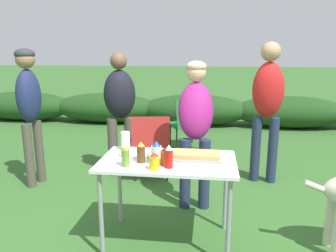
{
  "coord_description": "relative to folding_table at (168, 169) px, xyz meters",
  "views": [
    {
      "loc": [
        0.33,
        -2.5,
        1.62
      ],
      "look_at": [
        -0.07,
        0.56,
        0.89
      ],
      "focal_mm": 35.0,
      "sensor_mm": 36.0,
      "label": 1
    }
  ],
  "objects": [
    {
      "name": "ground_plane",
      "position": [
        0.0,
        0.0,
        -0.66
      ],
      "size": [
        60.0,
        60.0,
        0.0
      ],
      "primitive_type": "plane",
      "color": "#336028"
    },
    {
      "name": "beer_bottle",
      "position": [
        -0.2,
        -0.08,
        0.16
      ],
      "size": [
        0.07,
        0.07,
        0.17
      ],
      "color": "brown",
      "rests_on": "folding_table"
    },
    {
      "name": "folding_table",
      "position": [
        0.0,
        0.0,
        0.0
      ],
      "size": [
        1.1,
        0.64,
        0.74
      ],
      "color": "white",
      "rests_on": "ground"
    },
    {
      "name": "paper_cup_stack",
      "position": [
        -0.41,
        0.23,
        0.16
      ],
      "size": [
        0.08,
        0.08,
        0.16
      ],
      "primitive_type": "cylinder",
      "color": "white",
      "rests_on": "folding_table"
    },
    {
      "name": "standing_person_in_dark_puffer",
      "position": [
        -1.77,
        1.03,
        0.36
      ],
      "size": [
        0.29,
        0.37,
        1.63
      ],
      "rotation": [
        0.0,
        0.0,
        1.4
      ],
      "color": "#4C473D",
      "rests_on": "ground"
    },
    {
      "name": "relish_jar",
      "position": [
        -0.3,
        -0.19,
        0.15
      ],
      "size": [
        0.06,
        0.06,
        0.16
      ],
      "color": "olive",
      "rests_on": "folding_table"
    },
    {
      "name": "hot_sauce_bottle",
      "position": [
        0.0,
        -0.11,
        0.15
      ],
      "size": [
        0.08,
        0.08,
        0.15
      ],
      "color": "#CC4214",
      "rests_on": "folding_table"
    },
    {
      "name": "camp_chair_green_behind_table",
      "position": [
        -0.04,
        2.75,
        -0.2
      ],
      "size": [
        0.65,
        0.72,
        0.83
      ],
      "rotation": [
        0.0,
        0.0,
        0.38
      ],
      "color": "#19602D",
      "rests_on": "ground"
    },
    {
      "name": "standing_person_in_olive_jacket",
      "position": [
        1.01,
        1.48,
        0.37
      ],
      "size": [
        0.41,
        0.33,
        1.71
      ],
      "rotation": [
        0.0,
        0.0,
        -0.18
      ],
      "color": "#232D4C",
      "rests_on": "ground"
    },
    {
      "name": "camp_chair_near_hedge",
      "position": [
        -0.39,
        1.39,
        -0.2
      ],
      "size": [
        0.55,
        0.66,
        0.83
      ],
      "rotation": [
        0.0,
        0.0,
        0.16
      ],
      "color": "maroon",
      "rests_on": "ground"
    },
    {
      "name": "standing_person_with_beanie",
      "position": [
        -0.81,
        1.49,
        0.28
      ],
      "size": [
        0.47,
        0.41,
        1.58
      ],
      "rotation": [
        0.0,
        0.0,
        0.36
      ],
      "color": "#4C473D",
      "rests_on": "ground"
    },
    {
      "name": "mayo_bottle",
      "position": [
        -0.07,
        -0.11,
        0.17
      ],
      "size": [
        0.08,
        0.08,
        0.19
      ],
      "color": "silver",
      "rests_on": "folding_table"
    },
    {
      "name": "mixing_bowl",
      "position": [
        -0.09,
        0.03,
        0.11
      ],
      "size": [
        0.18,
        0.18,
        0.06
      ],
      "primitive_type": "ellipsoid",
      "color": "#ADBC99",
      "rests_on": "folding_table"
    },
    {
      "name": "standing_person_in_red_jacket",
      "position": [
        0.19,
        0.77,
        0.27
      ],
      "size": [
        0.39,
        0.48,
        1.5
      ],
      "rotation": [
        0.0,
        0.0,
        0.06
      ],
      "color": "#232D4C",
      "rests_on": "ground"
    },
    {
      "name": "shrub_hedge",
      "position": [
        0.0,
        4.54,
        -0.33
      ],
      "size": [
        14.4,
        0.9,
        0.66
      ],
      "color": "#1E4219",
      "rests_on": "ground"
    },
    {
      "name": "food_tray",
      "position": [
        0.23,
        0.06,
        0.1
      ],
      "size": [
        0.42,
        0.22,
        0.06
      ],
      "color": "#9E9EA3",
      "rests_on": "folding_table"
    },
    {
      "name": "mustard_bottle",
      "position": [
        -0.07,
        -0.23,
        0.14
      ],
      "size": [
        0.07,
        0.07,
        0.14
      ],
      "color": "yellow",
      "rests_on": "folding_table"
    },
    {
      "name": "plate_stack",
      "position": [
        -0.32,
        0.09,
        0.09
      ],
      "size": [
        0.21,
        0.21,
        0.02
      ],
      "primitive_type": "cylinder",
      "color": "white",
      "rests_on": "folding_table"
    },
    {
      "name": "ketchup_bottle",
      "position": [
        0.03,
        -0.18,
        0.16
      ],
      "size": [
        0.06,
        0.06,
        0.18
      ],
      "color": "red",
      "rests_on": "folding_table"
    }
  ]
}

